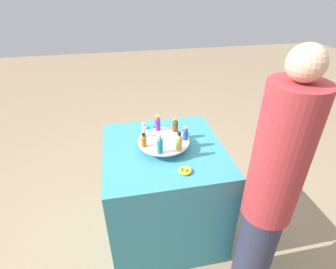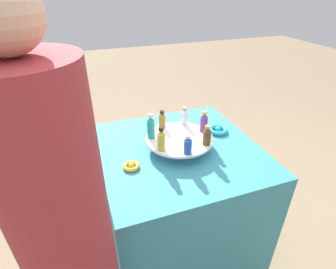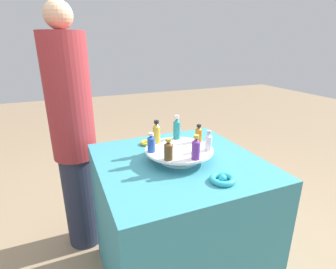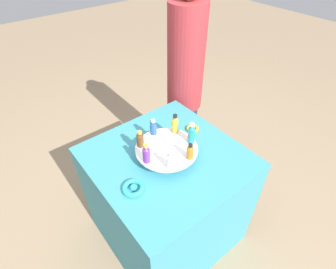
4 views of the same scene
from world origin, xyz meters
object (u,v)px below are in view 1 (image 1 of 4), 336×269
display_stand (164,143)px  bottle_amber (144,141)px  bottle_purple (158,123)px  bottle_brown (175,125)px  person_figure (270,194)px  bottle_clear (144,130)px  ribbon_bow_teal (147,128)px  bottle_gold (179,142)px  ribbon_bow_gold (185,171)px  bottle_teal (160,144)px  bottle_blue (185,134)px

display_stand → bottle_amber: size_ratio=3.61×
bottle_amber → bottle_purple: (0.12, 0.19, 0.01)m
bottle_brown → person_figure: 0.77m
bottle_purple → person_figure: size_ratio=0.07×
display_stand → bottle_brown: size_ratio=3.38×
bottle_clear → person_figure: person_figure is taller
bottle_purple → ribbon_bow_teal: size_ratio=1.04×
bottle_gold → display_stand: bearing=121.9°
bottle_brown → bottle_purple: bottle_purple is taller
display_stand → bottle_gold: 0.17m
ribbon_bow_gold → display_stand: bearing=106.4°
bottle_clear → bottle_purple: bearing=31.9°
ribbon_bow_gold → bottle_teal: bearing=133.0°
bottle_gold → bottle_blue: size_ratio=1.27×
bottle_amber → bottle_brown: bottle_brown is taller
bottle_clear → bottle_gold: 0.29m
bottle_brown → person_figure: person_figure is taller
bottle_amber → bottle_brown: size_ratio=0.94×
bottle_gold → bottle_blue: (0.07, 0.11, -0.01)m
bottle_clear → ribbon_bow_teal: bottle_clear is taller
bottle_blue → bottle_brown: 0.13m
ribbon_bow_gold → bottle_amber: bearing=133.7°
bottle_purple → ribbon_bow_teal: bottle_purple is taller
bottle_gold → bottle_blue: bottle_gold is taller
bottle_teal → bottle_clear: bearing=109.0°
ribbon_bow_teal → bottle_purple: bearing=-63.5°
person_figure → ribbon_bow_teal: bearing=-6.8°
bottle_clear → bottle_amber: bearing=-96.7°
bottle_blue → ribbon_bow_gold: (-0.06, -0.26, -0.10)m
bottle_clear → bottle_purple: size_ratio=0.88×
bottle_blue → ribbon_bow_gold: bottle_blue is taller
bottle_clear → bottle_gold: bottle_gold is taller
bottle_teal → ribbon_bow_gold: (0.13, -0.14, -0.12)m
bottle_clear → person_figure: (0.61, -0.64, -0.10)m
bottle_brown → bottle_blue: bearing=-71.0°
bottle_gold → person_figure: size_ratio=0.08×
bottle_gold → bottle_blue: bearing=57.6°
bottle_brown → ribbon_bow_teal: bearing=136.7°
bottle_blue → ribbon_bow_gold: 0.29m
bottle_teal → ribbon_bow_teal: 0.43m
bottle_amber → bottle_blue: bottle_blue is taller
bottle_amber → ribbon_bow_gold: 0.33m
bottle_clear → bottle_brown: bearing=6.2°
bottle_clear → bottle_purple: bottle_purple is taller
bottle_clear → bottle_teal: bottle_teal is taller
bottle_teal → bottle_blue: (0.19, 0.12, -0.02)m
bottle_brown → bottle_teal: bearing=-122.4°
ribbon_bow_gold → person_figure: (0.40, -0.28, 0.00)m
ribbon_bow_gold → person_figure: 0.49m
display_stand → bottle_purple: 0.17m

